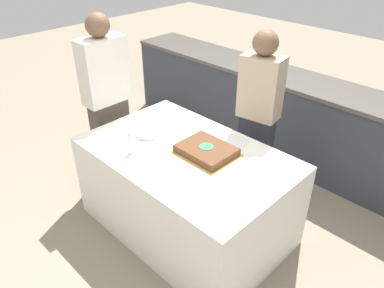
# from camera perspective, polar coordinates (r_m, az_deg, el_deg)

# --- Properties ---
(ground_plane) EXTENTS (14.00, 14.00, 0.00)m
(ground_plane) POSITION_cam_1_polar(r_m,az_deg,el_deg) (3.37, -0.78, -12.27)
(ground_plane) COLOR gray
(back_counter) EXTENTS (4.40, 0.58, 0.92)m
(back_counter) POSITION_cam_1_polar(r_m,az_deg,el_deg) (4.18, 15.05, 3.72)
(back_counter) COLOR #333842
(back_counter) RESTS_ON ground_plane
(dining_table) EXTENTS (1.65, 1.05, 0.77)m
(dining_table) POSITION_cam_1_polar(r_m,az_deg,el_deg) (3.12, -0.84, -7.17)
(dining_table) COLOR white
(dining_table) RESTS_ON ground_plane
(cake) EXTENTS (0.45, 0.36, 0.07)m
(cake) POSITION_cam_1_polar(r_m,az_deg,el_deg) (2.86, 2.20, -0.96)
(cake) COLOR gold
(cake) RESTS_ON dining_table
(plate_stack) EXTENTS (0.19, 0.19, 0.06)m
(plate_stack) POSITION_cam_1_polar(r_m,az_deg,el_deg) (3.12, -6.80, 1.88)
(plate_stack) COLOR white
(plate_stack) RESTS_ON dining_table
(wine_glass) EXTENTS (0.07, 0.07, 0.18)m
(wine_glass) POSITION_cam_1_polar(r_m,az_deg,el_deg) (2.87, -9.39, 0.71)
(wine_glass) COLOR white
(wine_glass) RESTS_ON dining_table
(side_plate_near_cake) EXTENTS (0.21, 0.21, 0.00)m
(side_plate_near_cake) POSITION_cam_1_polar(r_m,az_deg,el_deg) (3.05, 6.67, 0.51)
(side_plate_near_cake) COLOR white
(side_plate_near_cake) RESTS_ON dining_table
(person_cutting_cake) EXTENTS (0.37, 0.25, 1.59)m
(person_cutting_cake) POSITION_cam_1_polar(r_m,az_deg,el_deg) (3.29, 10.01, 3.94)
(person_cutting_cake) COLOR #282833
(person_cutting_cake) RESTS_ON ground_plane
(person_seated_left) EXTENTS (0.21, 0.42, 1.66)m
(person_seated_left) POSITION_cam_1_polar(r_m,az_deg,el_deg) (3.58, -12.77, 6.38)
(person_seated_left) COLOR #4C4238
(person_seated_left) RESTS_ON ground_plane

